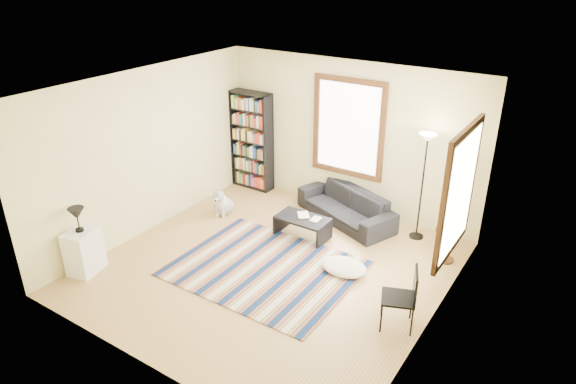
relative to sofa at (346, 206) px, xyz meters
The scene contains 21 objects.
floor 2.09m from the sofa, 96.63° to the right, with size 5.00×5.00×0.10m, color tan.
ceiling 3.29m from the sofa, 96.63° to the right, with size 5.00×5.00×0.10m, color white.
wall_back 1.25m from the sofa, 115.48° to the left, with size 5.00×0.10×2.80m, color beige.
wall_front 4.74m from the sofa, 92.96° to the right, with size 5.00×0.10×2.80m, color beige.
wall_left 3.64m from the sofa, 143.68° to the right, with size 0.10×5.00×2.80m, color beige.
wall_right 3.29m from the sofa, 41.57° to the right, with size 0.10×5.00×2.80m, color beige.
window_back 1.40m from the sofa, 119.56° to the left, with size 1.20×0.06×1.60m, color white.
window_right 2.88m from the sofa, 29.25° to the right, with size 0.06×1.20×1.60m, color white.
rug 2.16m from the sofa, 97.69° to the right, with size 2.71×2.17×0.02m, color #0D1F41.
sofa is the anchor object (origin of this frame).
bookshelf 2.44m from the sofa, behind, with size 0.90×0.30×2.00m, color black.
coffee_table 1.01m from the sofa, 109.56° to the right, with size 0.90×0.50×0.36m, color black.
book_a 1.05m from the sofa, 114.75° to the right, with size 0.25×0.19×0.02m, color beige.
book_b 0.92m from the sofa, 101.73° to the right, with size 0.21×0.15×0.02m, color beige.
floor_cushion 1.73m from the sofa, 63.07° to the right, with size 0.71×0.53×0.18m, color white.
floor_lamp 1.47m from the sofa, ahead, with size 0.30×0.30×1.86m, color black, non-canonical shape.
side_table 1.99m from the sofa, 10.38° to the right, with size 0.40×0.40×0.54m, color #422310.
folding_chair 2.97m from the sofa, 49.80° to the right, with size 0.42×0.40×0.86m, color black.
white_cabinet 4.46m from the sofa, 124.69° to the right, with size 0.38×0.50×0.70m, color white.
table_lamp 4.50m from the sofa, 124.69° to the right, with size 0.24×0.24×0.38m, color black, non-canonical shape.
dog 2.27m from the sofa, 152.69° to the right, with size 0.38×0.54×0.54m, color #BABABA, non-canonical shape.
Camera 1 is at (3.91, -5.47, 4.43)m, focal length 32.00 mm.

